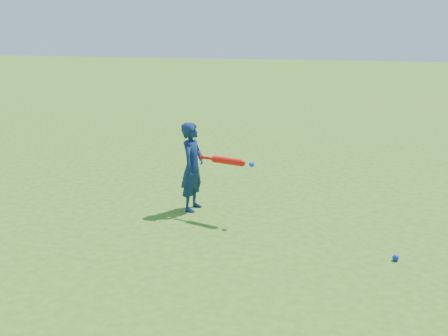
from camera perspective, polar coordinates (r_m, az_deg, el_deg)
name	(u,v)px	position (r m, az deg, el deg)	size (l,w,h in m)	color
ground	(168,214)	(6.85, -6.38, -5.23)	(80.00, 80.00, 0.00)	#356518
child	(193,167)	(6.81, -3.62, 0.13)	(0.45, 0.29, 1.23)	#10204A
ground_ball_blue	(396,258)	(5.77, 19.02, -9.67)	(0.07, 0.07, 0.07)	#0B22C7
bat_swing	(230,161)	(6.41, 0.68, 0.77)	(0.78, 0.25, 0.09)	red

